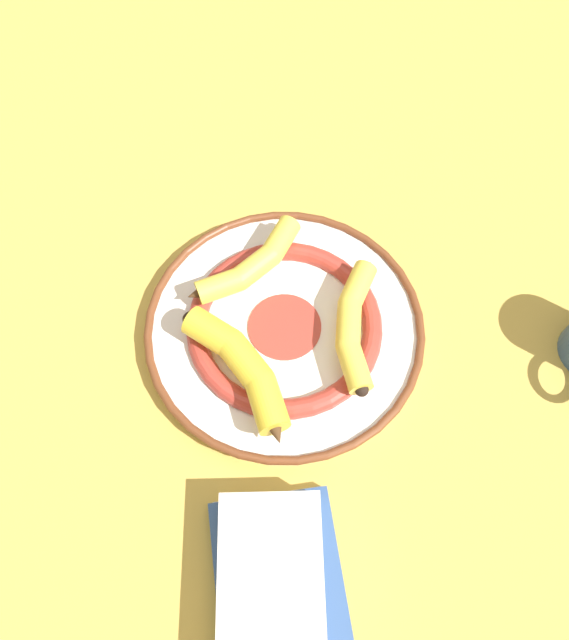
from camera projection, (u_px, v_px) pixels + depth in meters
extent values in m
plane|color=gold|center=(262.00, 316.00, 0.85)|extent=(2.80, 2.80, 0.00)
cylinder|color=white|center=(284.00, 330.00, 0.82)|extent=(0.36, 0.36, 0.02)
torus|color=#AD382D|center=(284.00, 325.00, 0.81)|extent=(0.26, 0.26, 0.03)
cylinder|color=#AD382D|center=(284.00, 327.00, 0.81)|extent=(0.10, 0.10, 0.00)
torus|color=brown|center=(284.00, 326.00, 0.81)|extent=(0.37, 0.37, 0.01)
cylinder|color=yellow|center=(358.00, 285.00, 0.81)|extent=(0.06, 0.07, 0.03)
cylinder|color=yellow|center=(349.00, 324.00, 0.78)|extent=(0.05, 0.07, 0.03)
cylinder|color=yellow|center=(355.00, 367.00, 0.75)|extent=(0.03, 0.06, 0.03)
sphere|color=yellow|center=(350.00, 304.00, 0.79)|extent=(0.03, 0.03, 0.03)
sphere|color=yellow|center=(348.00, 346.00, 0.77)|extent=(0.03, 0.03, 0.03)
cone|color=#472D19|center=(366.00, 267.00, 0.82)|extent=(0.04, 0.04, 0.02)
sphere|color=black|center=(362.00, 390.00, 0.74)|extent=(0.02, 0.02, 0.02)
cylinder|color=yellow|center=(268.00, 405.00, 0.73)|extent=(0.04, 0.06, 0.04)
cylinder|color=yellow|center=(245.00, 362.00, 0.75)|extent=(0.06, 0.07, 0.04)
cylinder|color=yellow|center=(211.00, 332.00, 0.77)|extent=(0.07, 0.07, 0.04)
sphere|color=yellow|center=(260.00, 381.00, 0.74)|extent=(0.04, 0.04, 0.04)
sphere|color=yellow|center=(231.00, 344.00, 0.76)|extent=(0.04, 0.04, 0.04)
cone|color=#472D19|center=(275.00, 429.00, 0.71)|extent=(0.03, 0.04, 0.03)
sphere|color=black|center=(191.00, 319.00, 0.78)|extent=(0.02, 0.02, 0.02)
cylinder|color=yellow|center=(219.00, 286.00, 0.80)|extent=(0.06, 0.04, 0.03)
cylinder|color=yellow|center=(255.00, 267.00, 0.82)|extent=(0.06, 0.05, 0.03)
cylinder|color=yellow|center=(281.00, 239.00, 0.84)|extent=(0.06, 0.06, 0.03)
sphere|color=yellow|center=(239.00, 279.00, 0.81)|extent=(0.03, 0.03, 0.03)
sphere|color=yellow|center=(271.00, 254.00, 0.83)|extent=(0.03, 0.03, 0.03)
cone|color=#472D19|center=(198.00, 294.00, 0.80)|extent=(0.03, 0.03, 0.02)
sphere|color=black|center=(290.00, 223.00, 0.85)|extent=(0.02, 0.02, 0.02)
cube|color=#2D4C84|center=(280.00, 589.00, 0.68)|extent=(0.16, 0.22, 0.02)
cube|color=white|center=(280.00, 584.00, 0.68)|extent=(0.15, 0.21, 0.02)
cube|color=silver|center=(271.00, 589.00, 0.65)|extent=(0.16, 0.22, 0.04)
cube|color=white|center=(271.00, 584.00, 0.65)|extent=(0.15, 0.21, 0.03)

